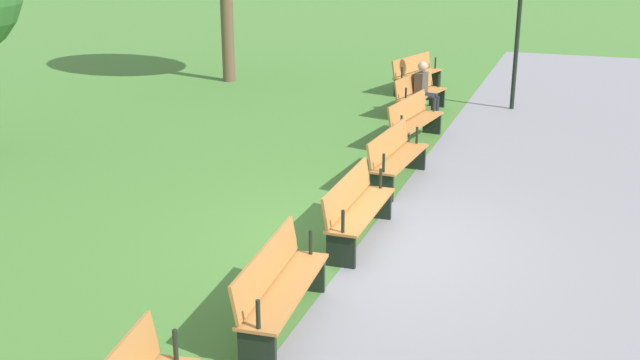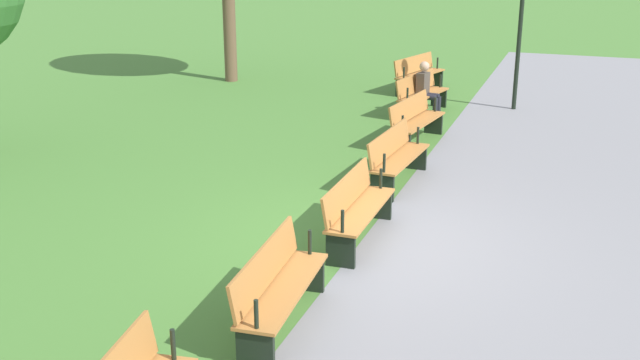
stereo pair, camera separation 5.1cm
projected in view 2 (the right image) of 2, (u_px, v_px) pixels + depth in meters
The scene contains 9 objects.
ground_plane at pixel (361, 241), 10.34m from camera, with size 120.00×120.00×0.00m, color #477A33.
path_paving at pixel (605, 274), 9.34m from camera, with size 34.67×6.23×0.01m, color gray.
bench_0 at pixel (418, 73), 19.56m from camera, with size 1.95×0.98×0.89m.
bench_1 at pixel (421, 93), 17.18m from camera, with size 1.95×0.86×0.89m.
bench_2 at pixel (415, 120), 14.82m from camera, with size 1.94×0.73×0.89m.
bench_3 at pixel (397, 156), 12.50m from camera, with size 1.92×0.60×0.89m.
bench_4 at pixel (357, 207), 10.21m from camera, with size 1.89×0.47×0.89m.
bench_5 at pixel (278, 285), 7.99m from camera, with size 1.92×0.60×0.89m.
person_seated at pixel (427, 87), 17.05m from camera, with size 0.41×0.57×1.20m.
Camera 2 is at (9.18, 2.69, 4.05)m, focal length 42.90 mm.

